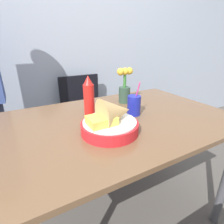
% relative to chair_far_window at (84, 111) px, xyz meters
% --- Properties ---
extents(ground_plane, '(12.00, 12.00, 0.00)m').
position_rel_chair_far_window_xyz_m(ground_plane, '(-0.08, -0.80, -0.52)').
color(ground_plane, '#4C4742').
extents(wall_window, '(7.00, 0.06, 2.60)m').
position_rel_chair_far_window_xyz_m(wall_window, '(-0.08, 0.23, 0.78)').
color(wall_window, '#9EA8B7').
rests_on(wall_window, ground_plane).
extents(dining_table, '(1.28, 0.83, 0.77)m').
position_rel_chair_far_window_xyz_m(dining_table, '(-0.08, -0.80, 0.15)').
color(dining_table, brown).
rests_on(dining_table, ground_plane).
extents(chair_far_window, '(0.40, 0.40, 0.87)m').
position_rel_chair_far_window_xyz_m(chair_far_window, '(0.00, 0.00, 0.00)').
color(chair_far_window, black).
rests_on(chair_far_window, ground_plane).
extents(food_basket, '(0.27, 0.27, 0.17)m').
position_rel_chair_far_window_xyz_m(food_basket, '(-0.19, -0.93, 0.31)').
color(food_basket, red).
rests_on(food_basket, dining_table).
extents(ketchup_bottle, '(0.06, 0.06, 0.23)m').
position_rel_chair_far_window_xyz_m(ketchup_bottle, '(-0.21, -0.69, 0.36)').
color(ketchup_bottle, red).
rests_on(ketchup_bottle, dining_table).
extents(drink_cup, '(0.08, 0.08, 0.19)m').
position_rel_chair_far_window_xyz_m(drink_cup, '(0.02, -0.80, 0.30)').
color(drink_cup, '#192399').
rests_on(drink_cup, dining_table).
extents(flower_vase, '(0.12, 0.08, 0.24)m').
position_rel_chair_far_window_xyz_m(flower_vase, '(0.10, -0.59, 0.36)').
color(flower_vase, '#2D4738').
rests_on(flower_vase, dining_table).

